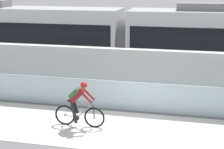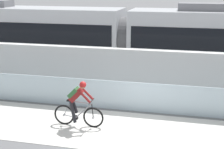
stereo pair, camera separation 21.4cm
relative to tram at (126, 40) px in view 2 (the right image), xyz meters
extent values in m
plane|color=slate|center=(1.44, -6.85, -1.89)|extent=(200.00, 200.00, 0.00)
cube|color=silver|center=(1.44, -6.85, -1.89)|extent=(32.00, 3.20, 0.01)
cube|color=silver|center=(1.44, -5.00, -1.32)|extent=(32.00, 0.05, 1.14)
cube|color=silver|center=(1.44, -3.20, -0.87)|extent=(32.00, 0.36, 2.05)
cube|color=#595654|center=(1.44, -0.72, -1.89)|extent=(32.00, 0.08, 0.01)
cube|color=#595654|center=(1.44, 0.72, -1.89)|extent=(32.00, 0.08, 0.01)
cube|color=silver|center=(-5.74, 0.00, 0.01)|extent=(11.00, 2.50, 3.10)
cube|color=black|center=(-5.74, 0.00, 0.36)|extent=(10.56, 2.54, 1.04)
cube|color=#14724C|center=(-5.74, 0.00, -1.36)|extent=(10.78, 2.53, 0.28)
cube|color=#232326|center=(-2.22, 0.00, -1.53)|extent=(1.40, 1.88, 0.20)
cylinder|color=black|center=(-2.22, -0.72, -1.59)|extent=(0.60, 0.10, 0.60)
cylinder|color=black|center=(-2.22, 0.72, -1.59)|extent=(0.60, 0.10, 0.60)
cube|color=slate|center=(3.78, 0.00, 1.74)|extent=(2.40, 1.10, 0.36)
cube|color=#232326|center=(2.24, 0.00, -1.53)|extent=(1.40, 1.88, 0.20)
cylinder|color=black|center=(2.24, -0.72, -1.59)|extent=(0.60, 0.10, 0.60)
cylinder|color=black|center=(2.24, 0.72, -1.59)|extent=(0.60, 0.10, 0.60)
cylinder|color=#59595B|center=(0.01, 0.00, 0.01)|extent=(0.60, 2.30, 2.30)
torus|color=black|center=(0.26, -6.85, -1.53)|extent=(0.72, 0.06, 0.72)
cylinder|color=#99999E|center=(0.26, -6.85, -1.53)|extent=(0.07, 0.10, 0.07)
torus|color=black|center=(-0.79, -6.85, -1.53)|extent=(0.72, 0.06, 0.72)
cylinder|color=#99999E|center=(-0.79, -6.85, -1.53)|extent=(0.07, 0.10, 0.07)
cylinder|color=#99999E|center=(-0.08, -6.85, -1.32)|extent=(0.60, 0.04, 0.58)
cylinder|color=#99999E|center=(-0.46, -6.85, -1.30)|extent=(0.22, 0.04, 0.59)
cylinder|color=#99999E|center=(-0.17, -6.85, -1.03)|extent=(0.76, 0.04, 0.07)
cylinder|color=#99999E|center=(-0.58, -6.85, -1.56)|extent=(0.43, 0.03, 0.09)
cylinder|color=#99999E|center=(-0.67, -6.85, -1.27)|extent=(0.27, 0.02, 0.53)
cylinder|color=black|center=(0.23, -6.85, -1.29)|extent=(0.08, 0.03, 0.49)
cube|color=black|center=(-0.55, -6.85, -0.99)|extent=(0.24, 0.10, 0.05)
cylinder|color=black|center=(0.21, -6.85, -0.94)|extent=(0.03, 0.58, 0.03)
cylinder|color=#262628|center=(-0.37, -6.85, -1.59)|extent=(0.18, 0.02, 0.18)
cube|color=maroon|center=(-0.33, -6.85, -0.78)|extent=(0.50, 0.28, 0.51)
cube|color=#336638|center=(-0.42, -6.85, -0.69)|extent=(0.38, 0.30, 0.38)
sphere|color=#997051|center=(-0.09, -6.85, -0.43)|extent=(0.20, 0.20, 0.20)
sphere|color=red|center=(-0.09, -6.85, -0.40)|extent=(0.23, 0.23, 0.23)
cylinder|color=maroon|center=(0.03, -7.01, -0.77)|extent=(0.41, 0.08, 0.41)
cylinder|color=maroon|center=(0.03, -6.69, -0.77)|extent=(0.41, 0.08, 0.41)
cylinder|color=black|center=(-0.44, -6.94, -1.35)|extent=(0.25, 0.11, 0.79)
cylinder|color=black|center=(-0.44, -6.76, -1.21)|extent=(0.25, 0.11, 0.52)
camera|label=1|loc=(3.18, -17.16, 2.91)|focal=54.59mm
camera|label=2|loc=(3.38, -17.11, 2.91)|focal=54.59mm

